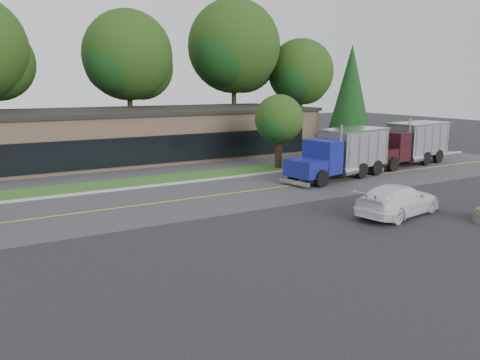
{
  "coord_description": "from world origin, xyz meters",
  "views": [
    {
      "loc": [
        -10.65,
        -15.07,
        6.45
      ],
      "look_at": [
        0.61,
        4.65,
        1.8
      ],
      "focal_mm": 35.0,
      "sensor_mm": 36.0,
      "label": 1
    }
  ],
  "objects": [
    {
      "name": "dump_truck_blue",
      "position": [
        11.69,
        9.52,
        1.81
      ],
      "size": [
        8.84,
        4.08,
        3.36
      ],
      "rotation": [
        0.0,
        0.0,
        3.33
      ],
      "color": "black",
      "rests_on": "ground"
    },
    {
      "name": "rally_car",
      "position": [
        7.5,
        0.74,
        0.78
      ],
      "size": [
        5.68,
        3.18,
        1.55
      ],
      "primitive_type": "imported",
      "rotation": [
        0.0,
        0.0,
        1.77
      ],
      "color": "white",
      "rests_on": "ground"
    },
    {
      "name": "grass_verge",
      "position": [
        0.0,
        15.0,
        0.0
      ],
      "size": [
        60.0,
        3.4,
        0.03
      ],
      "primitive_type": "cube",
      "color": "#21521C",
      "rests_on": "ground"
    },
    {
      "name": "tree_far_d",
      "position": [
        16.17,
        33.13,
        10.17
      ],
      "size": [
        11.17,
        10.51,
        15.94
      ],
      "color": "#382619",
      "rests_on": "ground"
    },
    {
      "name": "far_parking",
      "position": [
        0.0,
        20.0,
        0.0
      ],
      "size": [
        60.0,
        7.0,
        0.02
      ],
      "primitive_type": "cube",
      "color": "#4C4C51",
      "rests_on": "ground"
    },
    {
      "name": "road",
      "position": [
        0.0,
        9.0,
        0.0
      ],
      "size": [
        60.0,
        8.0,
        0.02
      ],
      "primitive_type": "cube",
      "color": "#4C4C51",
      "rests_on": "ground"
    },
    {
      "name": "strip_mall",
      "position": [
        2.0,
        26.0,
        2.0
      ],
      "size": [
        32.0,
        12.0,
        4.0
      ],
      "primitive_type": "cube",
      "color": "tan",
      "rests_on": "ground"
    },
    {
      "name": "tree_far_e",
      "position": [
        24.13,
        31.1,
        7.53
      ],
      "size": [
        8.28,
        7.79,
        11.81
      ],
      "color": "#382619",
      "rests_on": "ground"
    },
    {
      "name": "dump_truck_maroon",
      "position": [
        20.14,
        11.01,
        1.81
      ],
      "size": [
        9.24,
        3.8,
        3.36
      ],
      "rotation": [
        0.0,
        0.0,
        3.28
      ],
      "color": "black",
      "rests_on": "ground"
    },
    {
      "name": "ground",
      "position": [
        0.0,
        0.0,
        0.0
      ],
      "size": [
        140.0,
        140.0,
        0.0
      ],
      "primitive_type": "plane",
      "color": "#303035",
      "rests_on": "ground"
    },
    {
      "name": "curb",
      "position": [
        0.0,
        13.2,
        0.0
      ],
      "size": [
        60.0,
        0.3,
        0.12
      ],
      "primitive_type": "cube",
      "color": "#9E9E99",
      "rests_on": "ground"
    },
    {
      "name": "tree_far_c",
      "position": [
        4.15,
        34.12,
        8.95
      ],
      "size": [
        9.83,
        9.26,
        14.03
      ],
      "color": "#382619",
      "rests_on": "ground"
    },
    {
      "name": "center_line",
      "position": [
        0.0,
        9.0,
        0.0
      ],
      "size": [
        60.0,
        0.12,
        0.01
      ],
      "primitive_type": "cube",
      "color": "gold",
      "rests_on": "ground"
    },
    {
      "name": "evergreen_right",
      "position": [
        20.0,
        18.0,
        5.53
      ],
      "size": [
        4.42,
        4.42,
        10.06
      ],
      "color": "#382619",
      "rests_on": "ground"
    },
    {
      "name": "tree_verge",
      "position": [
        10.06,
        15.05,
        3.64
      ],
      "size": [
        4.01,
        3.78,
        5.72
      ],
      "color": "#382619",
      "rests_on": "ground"
    }
  ]
}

